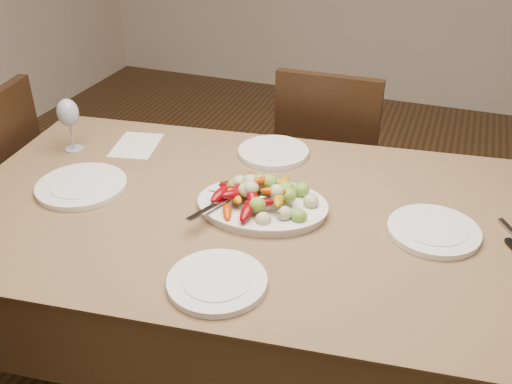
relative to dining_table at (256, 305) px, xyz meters
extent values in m
cube|color=brown|center=(0.00, 0.00, 0.00)|extent=(1.95, 1.25, 0.76)
ellipsoid|color=white|center=(0.02, 0.00, 0.39)|extent=(0.41, 0.32, 0.02)
cylinder|color=white|center=(-0.56, -0.08, 0.39)|extent=(0.28, 0.28, 0.02)
cylinder|color=white|center=(0.51, 0.06, 0.39)|extent=(0.26, 0.26, 0.02)
cylinder|color=white|center=(-0.07, 0.36, 0.39)|extent=(0.25, 0.25, 0.02)
cylinder|color=white|center=(0.03, -0.36, 0.39)|extent=(0.25, 0.25, 0.02)
cube|color=silver|center=(-0.56, 0.26, 0.38)|extent=(0.19, 0.24, 0.00)
camera|label=1|loc=(0.50, -1.35, 1.30)|focal=40.00mm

